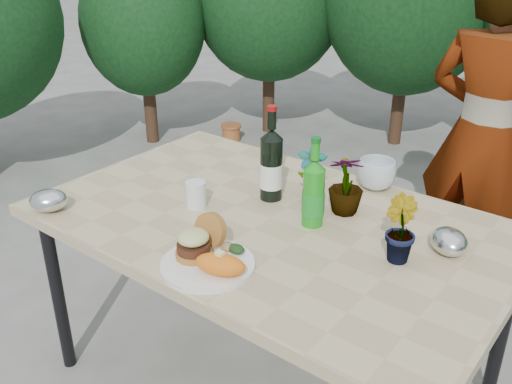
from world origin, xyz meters
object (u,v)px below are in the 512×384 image
Objects in this scene: patio_table at (270,233)px; person at (483,138)px; dinner_plate at (208,265)px; wine_bottle at (271,166)px.

patio_table is 1.02× the size of person.
wine_bottle reaches higher than dinner_plate.
patio_table is 0.36m from dinner_plate.
wine_bottle reaches higher than patio_table.
person is (0.43, 1.02, -0.09)m from wine_bottle.
person is at bearing 77.25° from wine_bottle.
patio_table is 4.57× the size of wine_bottle.
dinner_plate is 0.80× the size of wine_bottle.
person is (0.30, 1.50, 0.03)m from dinner_plate.
dinner_plate is (0.04, -0.36, 0.06)m from patio_table.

